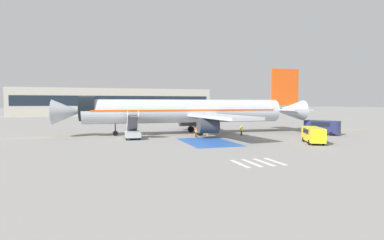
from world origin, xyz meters
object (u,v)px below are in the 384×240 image
at_px(airliner, 190,111).
at_px(terminal_building, 116,102).
at_px(ground_crew_0, 196,132).
at_px(boarding_stairs_forward, 133,132).
at_px(service_van_0, 313,134).
at_px(fuel_tanker, 191,117).
at_px(ground_crew_1, 241,130).
at_px(service_van_1, 322,126).
at_px(traffic_cone_0, 208,134).

xyz_separation_m(airliner, terminal_building, (-8.21, 82.63, 1.73)).
xyz_separation_m(ground_crew_0, terminal_building, (-7.64, 88.20, 4.76)).
xyz_separation_m(boarding_stairs_forward, service_van_0, (22.58, -12.41, 0.25)).
bearing_deg(fuel_tanker, boarding_stairs_forward, -125.65).
xyz_separation_m(airliner, ground_crew_1, (7.47, -5.04, -2.97)).
bearing_deg(airliner, service_van_1, -107.43).
relative_size(ground_crew_0, terminal_building, 0.02).
height_order(airliner, ground_crew_0, airliner).
relative_size(service_van_0, traffic_cone_0, 12.03).
distance_m(airliner, ground_crew_1, 9.49).
height_order(ground_crew_0, ground_crew_1, ground_crew_1).
bearing_deg(service_van_1, airliner, 126.44).
bearing_deg(terminal_building, service_van_0, -78.27).
xyz_separation_m(service_van_1, terminal_building, (-29.38, 90.47, 4.26)).
distance_m(airliner, ground_crew_0, 6.36).
xyz_separation_m(airliner, fuel_tanker, (6.97, 22.21, -2.18)).
height_order(service_van_0, service_van_1, service_van_1).
xyz_separation_m(fuel_tanker, service_van_1, (14.20, -30.05, -0.35)).
height_order(boarding_stairs_forward, ground_crew_1, boarding_stairs_forward).
height_order(ground_crew_0, traffic_cone_0, ground_crew_0).
xyz_separation_m(service_van_1, traffic_cone_0, (-19.04, 4.48, -1.19)).
bearing_deg(ground_crew_0, service_van_0, 161.92).
relative_size(airliner, service_van_0, 7.83).
bearing_deg(fuel_tanker, terminal_building, 101.65).
relative_size(fuel_tanker, traffic_cone_0, 23.10).
bearing_deg(ground_crew_1, airliner, -58.30).
height_order(airliner, terminal_building, airliner).
xyz_separation_m(boarding_stairs_forward, traffic_cone_0, (12.33, 0.69, -0.79)).
bearing_deg(service_van_0, traffic_cone_0, 153.29).
xyz_separation_m(fuel_tanker, traffic_cone_0, (-4.84, -25.57, -1.54)).
bearing_deg(traffic_cone_0, service_van_0, -51.98).
bearing_deg(traffic_cone_0, airliner, 122.31).
relative_size(airliner, service_van_1, 7.91).
distance_m(boarding_stairs_forward, service_van_0, 25.76).
distance_m(service_van_0, terminal_building, 101.30).
xyz_separation_m(fuel_tanker, ground_crew_1, (0.50, -27.25, -0.79)).
bearing_deg(service_van_0, ground_crew_0, 165.18).
distance_m(fuel_tanker, terminal_building, 62.42).
distance_m(ground_crew_0, ground_crew_1, 8.06).
bearing_deg(boarding_stairs_forward, ground_crew_1, -0.33).
distance_m(service_van_0, ground_crew_1, 12.43).
xyz_separation_m(traffic_cone_0, terminal_building, (-10.33, 85.99, 5.45)).
height_order(airliner, service_van_0, airliner).
xyz_separation_m(service_van_0, ground_crew_1, (-4.90, 11.42, -0.30)).
height_order(airliner, boarding_stairs_forward, airliner).
relative_size(service_van_0, ground_crew_0, 3.51).
relative_size(ground_crew_0, traffic_cone_0, 3.42).
relative_size(boarding_stairs_forward, ground_crew_1, 3.10).
height_order(boarding_stairs_forward, terminal_building, terminal_building).
bearing_deg(service_van_0, airliner, 152.19).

